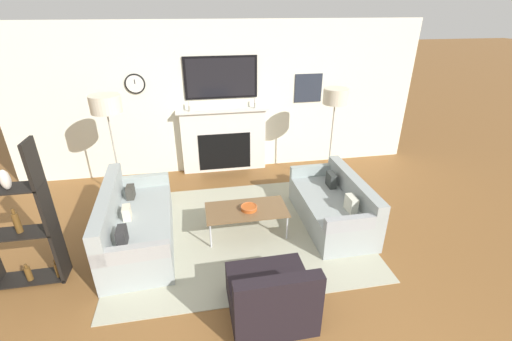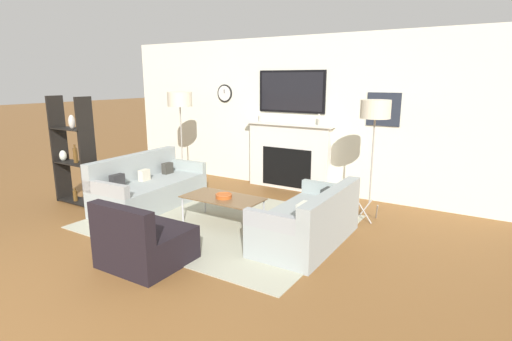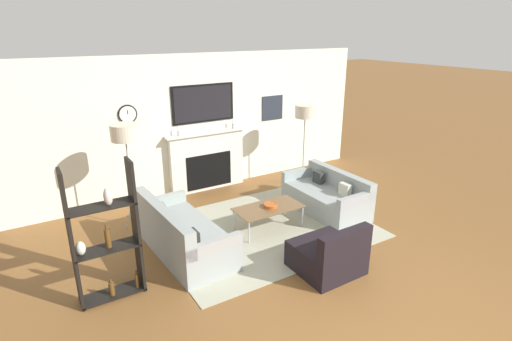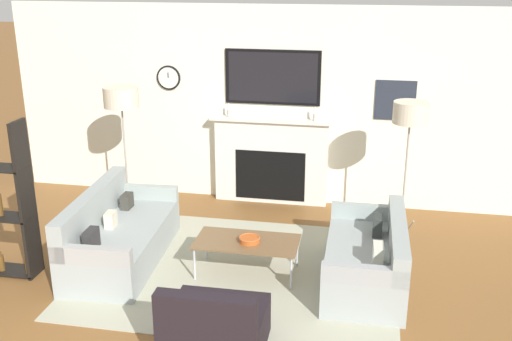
# 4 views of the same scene
# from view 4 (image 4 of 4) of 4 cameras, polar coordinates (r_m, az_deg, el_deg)

# --- Properties ---
(fireplace_wall) EXTENTS (7.44, 0.28, 2.70)m
(fireplace_wall) POSITION_cam_4_polar(r_m,az_deg,el_deg) (8.23, 1.61, 5.28)
(fireplace_wall) COLOR white
(fireplace_wall) RESTS_ON ground_plane
(area_rug) EXTENTS (3.38, 2.65, 0.01)m
(area_rug) POSITION_cam_4_polar(r_m,az_deg,el_deg) (6.66, -1.59, -9.49)
(area_rug) COLOR #AAA992
(area_rug) RESTS_ON ground_plane
(couch_left) EXTENTS (0.92, 1.88, 0.81)m
(couch_left) POSITION_cam_4_polar(r_m,az_deg,el_deg) (6.93, -12.98, -6.24)
(couch_left) COLOR #97A09F
(couch_left) RESTS_ON ground_plane
(couch_right) EXTENTS (0.81, 1.61, 0.71)m
(couch_right) POSITION_cam_4_polar(r_m,az_deg,el_deg) (6.41, 10.66, -8.41)
(couch_right) COLOR #97A09F
(couch_right) RESTS_ON ground_plane
(armchair) EXTENTS (0.84, 0.81, 0.74)m
(armchair) POSITION_cam_4_polar(r_m,az_deg,el_deg) (5.27, -3.93, -14.89)
(armchair) COLOR black
(armchair) RESTS_ON ground_plane
(coffee_table) EXTENTS (1.11, 0.57, 0.39)m
(coffee_table) POSITION_cam_4_polar(r_m,az_deg,el_deg) (6.44, -0.88, -6.92)
(coffee_table) COLOR brown
(coffee_table) RESTS_ON ground_plane
(decorative_bowl) EXTENTS (0.23, 0.23, 0.06)m
(decorative_bowl) POSITION_cam_4_polar(r_m,az_deg,el_deg) (6.40, -0.63, -6.55)
(decorative_bowl) COLOR #BE531E
(decorative_bowl) RESTS_ON coffee_table
(floor_lamp_left) EXTENTS (0.44, 0.44, 1.75)m
(floor_lamp_left) POSITION_cam_4_polar(r_m,az_deg,el_deg) (7.71, -12.72, 6.69)
(floor_lamp_left) COLOR #9E998E
(floor_lamp_left) RESTS_ON ground_plane
(floor_lamp_right) EXTENTS (0.40, 0.40, 1.71)m
(floor_lamp_right) POSITION_cam_4_polar(r_m,az_deg,el_deg) (7.12, 14.50, 5.16)
(floor_lamp_right) COLOR #9E998E
(floor_lamp_right) RESTS_ON ground_plane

